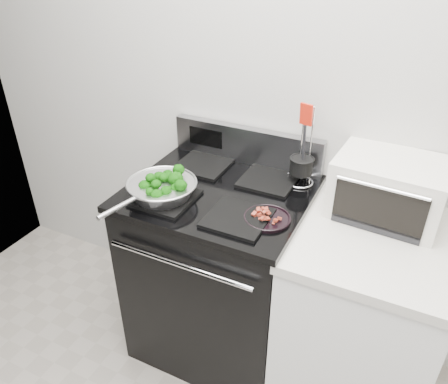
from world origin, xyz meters
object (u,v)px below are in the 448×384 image
Objects in this scene: gas_range at (220,269)px; toaster_oven at (388,188)px; bacon_plate at (267,216)px; skillet at (161,188)px; utensil_holder at (301,170)px.

toaster_oven is at bearing 14.62° from gas_range.
bacon_plate is at bearing -24.34° from gas_range.
toaster_oven is at bearing 35.10° from skillet.
toaster_oven is at bearing 36.71° from bacon_plate.
bacon_plate is (0.27, -0.12, 0.48)m from gas_range.
gas_range is 0.65m from utensil_holder.
toaster_oven is at bearing 8.60° from utensil_holder.
utensil_holder reaches higher than toaster_oven.
utensil_holder is at bearing 178.52° from toaster_oven.
skillet is at bearing -127.85° from utensil_holder.
skillet reaches higher than bacon_plate.
bacon_plate is at bearing -80.62° from utensil_holder.
utensil_holder is (0.49, 0.38, 0.02)m from skillet.
utensil_holder is at bearing 51.28° from skillet.
bacon_plate is at bearing -139.27° from toaster_oven.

